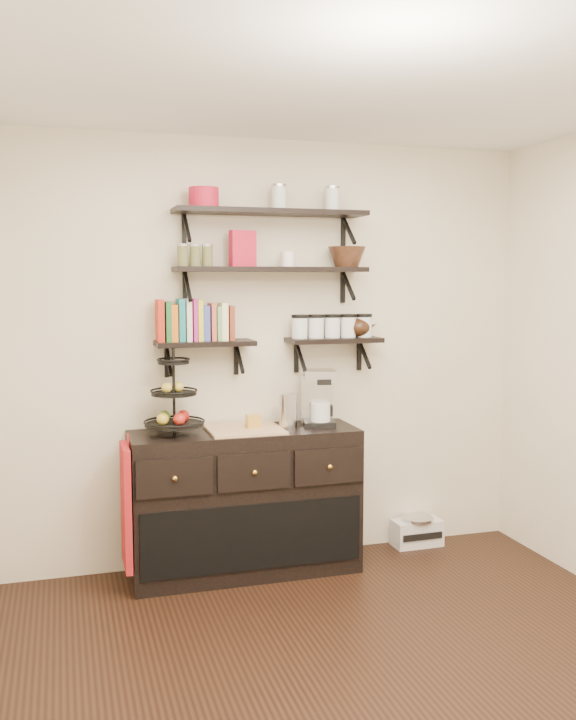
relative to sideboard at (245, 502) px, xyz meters
The scene contains 21 objects.
floor 1.59m from the sideboard, 82.45° to the right, with size 3.50×3.50×0.00m, color black.
ceiling 2.72m from the sideboard, 82.45° to the right, with size 3.50×3.50×0.02m, color white.
back_wall 0.95m from the sideboard, 49.48° to the left, with size 3.50×0.02×2.70m, color white.
shelf_top 1.79m from the sideboard, 27.29° to the left, with size 1.20×0.27×0.23m.
shelf_mid 1.45m from the sideboard, 27.29° to the left, with size 1.20×0.27×0.23m.
shelf_low_left 1.01m from the sideboard, 151.91° to the left, with size 0.60×0.25×0.23m.
shelf_low_right 1.16m from the sideboard, 10.67° to the left, with size 0.60×0.25×0.23m.
cookbooks 1.15m from the sideboard, 157.06° to the left, with size 0.43×0.15×0.26m.
glass_canisters 1.23m from the sideboard, 10.67° to the left, with size 0.54×0.10×0.13m.
sideboard is the anchor object (origin of this frame).
fruit_stand 0.76m from the sideboard, behind, with size 0.35×0.35×0.52m.
candle 0.51m from the sideboard, ahead, with size 0.08×0.08×0.08m, color #B48229.
coffee_maker 0.79m from the sideboard, ahead, with size 0.23×0.23×0.36m.
thermal_carafe 0.62m from the sideboard, ahead, with size 0.11×0.11×0.22m, color silver.
apron 0.74m from the sideboard, behind, with size 0.04×0.31×0.72m, color maroon.
radio 1.30m from the sideboard, ahead, with size 0.34×0.23×0.20m.
recipe_box 1.56m from the sideboard, 78.86° to the left, with size 0.16×0.06×0.22m, color #B7142F.
walnut_bowl 1.67m from the sideboard, ahead, with size 0.24×0.24×0.13m, color black, non-canonical shape.
ramekins 1.53m from the sideboard, 17.99° to the left, with size 0.09×0.09×0.10m, color white.
teapot 1.34m from the sideboard, ahead, with size 0.19×0.15×0.15m, color black, non-canonical shape.
red_pot 1.87m from the sideboard, 155.25° to the left, with size 0.18×0.18×0.12m, color #B7142F.
Camera 1 is at (-1.26, -2.96, 1.83)m, focal length 38.00 mm.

